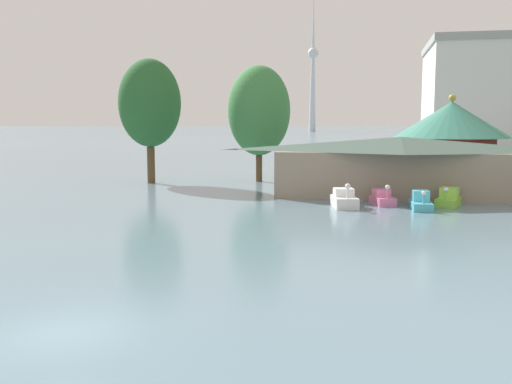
{
  "coord_description": "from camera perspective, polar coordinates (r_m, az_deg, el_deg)",
  "views": [
    {
      "loc": [
        8.43,
        -14.47,
        5.99
      ],
      "look_at": [
        1.27,
        21.3,
        1.56
      ],
      "focal_mm": 40.13,
      "sensor_mm": 36.0,
      "label": 1
    }
  ],
  "objects": [
    {
      "name": "shoreline_tree_mid",
      "position": [
        58.22,
        0.31,
        8.1
      ],
      "size": [
        6.3,
        6.3,
        11.71
      ],
      "color": "brown",
      "rests_on": "ground"
    },
    {
      "name": "boathouse",
      "position": [
        48.02,
        14.19,
        2.58
      ],
      "size": [
        21.26,
        7.8,
        4.85
      ],
      "color": "gray",
      "rests_on": "ground"
    },
    {
      "name": "pedal_boat_cyan",
      "position": [
        41.42,
        16.1,
        -0.95
      ],
      "size": [
        1.47,
        3.04,
        1.43
      ],
      "rotation": [
        0.0,
        0.0,
        -1.52
      ],
      "color": "#4CB7CC",
      "rests_on": "ground"
    },
    {
      "name": "pedal_boat_pink",
      "position": [
        42.91,
        12.5,
        -0.63
      ],
      "size": [
        2.0,
        2.59,
        1.58
      ],
      "rotation": [
        0.0,
        0.0,
        -1.23
      ],
      "color": "pink",
      "rests_on": "ground"
    },
    {
      "name": "shoreline_tree_tall_left",
      "position": [
        57.74,
        -10.55,
        8.68
      ],
      "size": [
        6.12,
        6.12,
        12.21
      ],
      "color": "brown",
      "rests_on": "ground"
    },
    {
      "name": "green_roof_pavilion",
      "position": [
        58.48,
        18.85,
        5.16
      ],
      "size": [
        11.02,
        11.02,
        8.7
      ],
      "color": "#993328",
      "rests_on": "ground"
    },
    {
      "name": "pedal_boat_white",
      "position": [
        41.19,
        8.78,
        -0.75
      ],
      "size": [
        2.19,
        3.1,
        1.83
      ],
      "rotation": [
        0.0,
        0.0,
        -1.33
      ],
      "color": "white",
      "rests_on": "ground"
    },
    {
      "name": "pedal_boat_lime",
      "position": [
        43.69,
        18.64,
        -0.63
      ],
      "size": [
        2.21,
        3.21,
        1.49
      ],
      "rotation": [
        0.0,
        0.0,
        -1.86
      ],
      "color": "#8CCC3F",
      "rests_on": "ground"
    },
    {
      "name": "distant_broadcast_tower",
      "position": [
        391.28,
        5.7,
        13.09
      ],
      "size": [
        6.9,
        6.9,
        126.95
      ],
      "color": "silver",
      "rests_on": "ground"
    },
    {
      "name": "ground_plane",
      "position": [
        17.79,
        -18.26,
        -13.11
      ],
      "size": [
        2000.0,
        2000.0,
        0.0
      ],
      "primitive_type": "plane",
      "color": "slate"
    }
  ]
}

